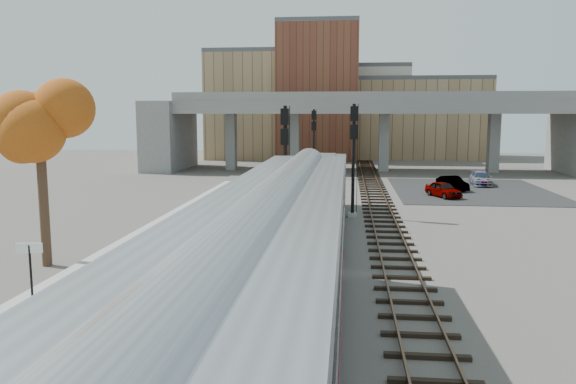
% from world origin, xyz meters
% --- Properties ---
extents(ground, '(160.00, 160.00, 0.00)m').
position_xyz_m(ground, '(0.00, 0.00, 0.00)').
color(ground, '#47423D').
rests_on(ground, ground).
extents(platform, '(4.50, 60.00, 0.35)m').
position_xyz_m(platform, '(-7.25, 0.00, 0.17)').
color(platform, '#9E9E99').
rests_on(platform, ground).
extents(yellow_strip, '(0.70, 60.00, 0.01)m').
position_xyz_m(yellow_strip, '(-5.35, 0.00, 0.35)').
color(yellow_strip, yellow).
rests_on(yellow_strip, platform).
extents(tracks, '(10.70, 95.00, 0.25)m').
position_xyz_m(tracks, '(0.93, 12.50, 0.08)').
color(tracks, black).
rests_on(tracks, ground).
extents(overpass, '(54.00, 12.00, 9.50)m').
position_xyz_m(overpass, '(4.92, 45.00, 5.81)').
color(overpass, slate).
rests_on(overpass, ground).
extents(buildings_far, '(43.00, 21.00, 20.60)m').
position_xyz_m(buildings_far, '(1.26, 66.57, 7.88)').
color(buildings_far, '#A2865E').
rests_on(buildings_far, ground).
extents(parking_lot, '(14.00, 18.00, 0.04)m').
position_xyz_m(parking_lot, '(14.00, 28.00, 0.02)').
color(parking_lot, black).
rests_on(parking_lot, ground).
extents(locomotive, '(3.02, 19.05, 4.10)m').
position_xyz_m(locomotive, '(1.00, 9.36, 2.28)').
color(locomotive, '#A8AAB2').
rests_on(locomotive, ground).
extents(coach, '(3.03, 25.00, 5.00)m').
position_xyz_m(coach, '(1.00, -13.25, 2.80)').
color(coach, '#A8AAB2').
rests_on(coach, ground).
extents(signal_mast_near, '(0.60, 0.64, 7.50)m').
position_xyz_m(signal_mast_near, '(-1.10, 8.59, 3.80)').
color(signal_mast_near, '#9E9E99').
rests_on(signal_mast_near, ground).
extents(signal_mast_mid, '(0.60, 0.64, 7.69)m').
position_xyz_m(signal_mast_mid, '(3.00, 13.41, 3.93)').
color(signal_mast_mid, '#9E9E99').
rests_on(signal_mast_mid, ground).
extents(signal_mast_far, '(0.60, 0.64, 7.50)m').
position_xyz_m(signal_mast_far, '(-1.10, 36.81, 3.80)').
color(signal_mast_far, '#9E9E99').
rests_on(signal_mast_far, ground).
extents(station_sign, '(0.90, 0.18, 2.27)m').
position_xyz_m(station_sign, '(-8.27, -6.81, 1.98)').
color(station_sign, black).
rests_on(station_sign, platform).
extents(tree, '(3.60, 3.60, 8.73)m').
position_xyz_m(tree, '(-11.26, -0.51, 6.48)').
color(tree, '#382619').
rests_on(tree, ground).
extents(car_a, '(3.00, 4.12, 1.30)m').
position_xyz_m(car_a, '(10.71, 23.37, 0.69)').
color(car_a, '#99999E').
rests_on(car_a, parking_lot).
extents(car_b, '(2.58, 4.13, 1.29)m').
position_xyz_m(car_b, '(12.22, 27.76, 0.68)').
color(car_b, '#99999E').
rests_on(car_b, parking_lot).
extents(car_c, '(2.20, 4.66, 1.31)m').
position_xyz_m(car_c, '(15.69, 31.86, 0.70)').
color(car_c, '#99999E').
rests_on(car_c, parking_lot).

